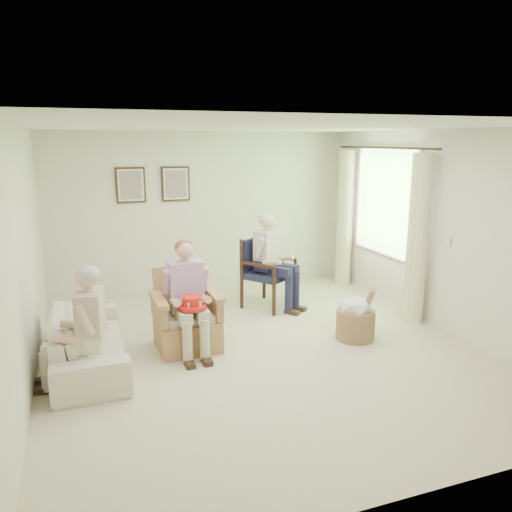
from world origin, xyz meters
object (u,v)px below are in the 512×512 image
Objects in this scene: hatbox at (356,318)px; sofa at (88,341)px; person_dark at (271,254)px; person_sofa at (87,323)px; wood_armchair at (267,269)px; wicker_armchair at (186,323)px; person_wicker at (188,290)px; red_hat at (192,303)px.

sofa is at bearing 173.59° from hatbox.
person_dark reaches higher than person_sofa.
person_sofa is (-2.62, -1.69, -0.13)m from person_dark.
wicker_armchair is at bearing -177.74° from wood_armchair.
sofa is 1.38× the size of person_dark.
person_sofa is at bearing -176.33° from hatbox.
person_dark is 1.68m from hatbox.
person_wicker is 0.94× the size of person_dark.
person_dark is (1.49, 1.14, 0.07)m from person_wicker.
hatbox is at bearing -106.89° from wood_armchair.
wood_armchair is 0.31m from person_dark.
person_dark is at bearing 36.24° from person_wicker.
wood_armchair is 2.12m from red_hat.
person_wicker is 0.23m from red_hat.
person_wicker is at bearing -91.14° from wicker_armchair.
sofa is 1.56× the size of person_sofa.
person_sofa is at bearing 176.63° from person_dark.
wicker_armchair is 0.50× the size of sofa.
hatbox is at bearing -96.41° from sofa.
wicker_armchair is 0.93× the size of wood_armchair.
red_hat is at bearing -173.88° from person_dark.
sofa is 3.22m from hatbox.
person_wicker is 1.06× the size of person_sofa.
red_hat reaches higher than hatbox.
wood_armchair is at bearing 37.24° from wicker_armchair.
sofa is at bearing 167.05° from person_dark.
person_dark reaches higher than wicker_armchair.
person_wicker is 1.82× the size of hatbox.
wicker_armchair is 0.77× the size of person_sofa.
person_sofa reaches higher than wood_armchair.
wicker_armchair is 0.68× the size of person_dark.
person_dark is 2.01m from red_hat.
hatbox is (2.06, -0.14, -0.38)m from red_hat.
person_dark is 1.13× the size of person_sofa.
wood_armchair is 2.93m from sofa.
sofa is 1.23m from person_wicker.
sofa is (-1.13, -0.11, -0.02)m from wicker_armchair.
hatbox is (3.20, 0.21, -0.42)m from person_sofa.
person_sofa is at bearing -155.28° from person_wicker.
wicker_armchair is 0.73× the size of person_wicker.
wicker_armchair is 1.38m from person_sofa.
wicker_armchair is 0.49m from red_hat.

